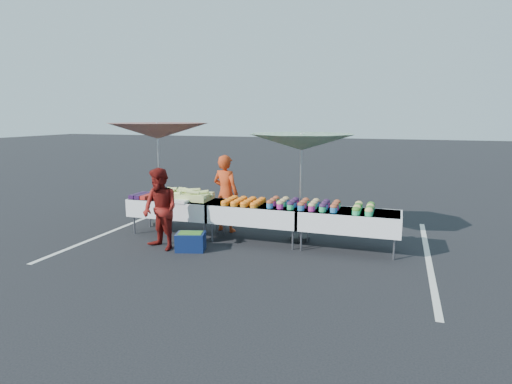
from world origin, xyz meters
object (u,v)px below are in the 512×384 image
(table_center, at_px, (256,213))
(table_right, at_px, (349,220))
(vendor, at_px, (226,193))
(customer, at_px, (160,209))
(storage_bin, at_px, (191,241))
(umbrella_right, at_px, (302,143))
(umbrella_left, at_px, (157,132))
(table_left, at_px, (175,207))

(table_center, relative_size, table_right, 1.00)
(table_right, distance_m, vendor, 2.74)
(customer, distance_m, storage_bin, 0.82)
(table_right, xyz_separation_m, storage_bin, (-2.77, -0.93, -0.41))
(table_center, height_order, storage_bin, table_center)
(table_center, distance_m, umbrella_right, 1.63)
(storage_bin, bearing_deg, umbrella_right, 21.09)
(vendor, distance_m, umbrella_left, 2.08)
(table_right, height_order, umbrella_right, umbrella_right)
(table_right, bearing_deg, umbrella_left, 172.44)
(umbrella_right, bearing_deg, customer, -148.47)
(table_left, bearing_deg, umbrella_left, 140.81)
(table_left, relative_size, umbrella_right, 0.77)
(vendor, bearing_deg, table_right, -178.70)
(table_left, bearing_deg, customer, -75.07)
(table_left, distance_m, storage_bin, 1.32)
(umbrella_left, bearing_deg, table_center, -12.86)
(vendor, bearing_deg, customer, 80.38)
(vendor, relative_size, umbrella_left, 0.58)
(customer, distance_m, umbrella_left, 2.31)
(table_center, distance_m, table_right, 1.80)
(vendor, height_order, storage_bin, vendor)
(umbrella_right, bearing_deg, table_right, -21.80)
(umbrella_right, distance_m, storage_bin, 2.84)
(umbrella_left, height_order, storage_bin, umbrella_left)
(table_center, distance_m, umbrella_left, 2.99)
(table_right, bearing_deg, umbrella_right, 158.20)
(table_center, height_order, customer, customer)
(vendor, bearing_deg, table_center, 160.67)
(table_left, relative_size, umbrella_left, 0.65)
(table_center, bearing_deg, storage_bin, -135.96)
(table_center, bearing_deg, customer, -146.06)
(storage_bin, bearing_deg, table_right, 2.68)
(table_left, relative_size, customer, 1.22)
(table_left, height_order, umbrella_left, umbrella_left)
(customer, xyz_separation_m, umbrella_right, (2.33, 1.43, 1.19))
(table_center, relative_size, customer, 1.22)
(table_center, height_order, umbrella_left, umbrella_left)
(table_left, height_order, table_center, same)
(customer, xyz_separation_m, storage_bin, (0.56, 0.09, -0.59))
(umbrella_left, height_order, umbrella_right, umbrella_left)
(storage_bin, bearing_deg, umbrella_left, 119.58)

